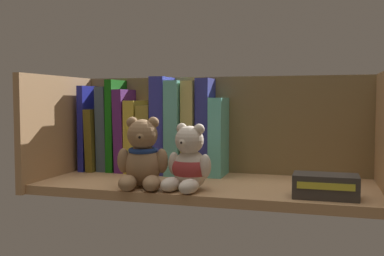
# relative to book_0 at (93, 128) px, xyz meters

# --- Properties ---
(shelf_board) EXTENTS (0.73, 0.29, 0.02)m
(shelf_board) POSITION_rel_book_0_xyz_m (0.34, -0.11, -0.12)
(shelf_board) COLOR tan
(shelf_board) RESTS_ON ground
(shelf_back_panel) EXTENTS (0.75, 0.01, 0.26)m
(shelf_back_panel) POSITION_rel_book_0_xyz_m (0.34, 0.04, 0.00)
(shelf_back_panel) COLOR olive
(shelf_back_panel) RESTS_ON ground
(shelf_side_panel_left) EXTENTS (0.02, 0.31, 0.26)m
(shelf_side_panel_left) POSITION_rel_book_0_xyz_m (-0.03, -0.11, 0.00)
(shelf_side_panel_left) COLOR tan
(shelf_side_panel_left) RESTS_ON ground
(book_0) EXTENTS (0.02, 0.13, 0.22)m
(book_0) POSITION_rel_book_0_xyz_m (0.00, 0.00, 0.00)
(book_0) COLOR #1C219A
(book_0) RESTS_ON shelf_board
(book_1) EXTENTS (0.03, 0.13, 0.16)m
(book_1) POSITION_rel_book_0_xyz_m (0.02, 0.00, -0.03)
(book_1) COLOR brown
(book_1) RESTS_ON shelf_board
(book_2) EXTENTS (0.03, 0.11, 0.22)m
(book_2) POSITION_rel_book_0_xyz_m (0.05, 0.00, -0.00)
(book_2) COLOR #3D4F60
(book_2) RESTS_ON shelf_board
(book_3) EXTENTS (0.02, 0.12, 0.24)m
(book_3) POSITION_rel_book_0_xyz_m (0.08, 0.00, 0.01)
(book_3) COLOR #126510
(book_3) RESTS_ON shelf_board
(book_4) EXTENTS (0.03, 0.12, 0.21)m
(book_4) POSITION_rel_book_0_xyz_m (0.10, 0.00, -0.00)
(book_4) COLOR #56206F
(book_4) RESTS_ON shelf_board
(book_5) EXTENTS (0.03, 0.12, 0.18)m
(book_5) POSITION_rel_book_0_xyz_m (0.13, 0.00, -0.02)
(book_5) COLOR gold
(book_5) RESTS_ON shelf_board
(book_6) EXTENTS (0.03, 0.12, 0.17)m
(book_6) POSITION_rel_book_0_xyz_m (0.17, 0.00, -0.02)
(book_6) COLOR olive
(book_6) RESTS_ON shelf_board
(book_7) EXTENTS (0.04, 0.12, 0.24)m
(book_7) POSITION_rel_book_0_xyz_m (0.20, 0.00, 0.01)
(book_7) COLOR #3236A9
(book_7) RESTS_ON shelf_board
(book_8) EXTENTS (0.03, 0.14, 0.23)m
(book_8) POSITION_rel_book_0_xyz_m (0.24, 0.00, 0.01)
(book_8) COLOR #63BCB1
(book_8) RESTS_ON shelf_board
(book_9) EXTENTS (0.03, 0.11, 0.23)m
(book_9) POSITION_rel_book_0_xyz_m (0.28, 0.00, 0.00)
(book_9) COLOR tan
(book_9) RESTS_ON shelf_board
(book_10) EXTENTS (0.03, 0.09, 0.24)m
(book_10) POSITION_rel_book_0_xyz_m (0.31, 0.00, 0.01)
(book_10) COLOR #313594
(book_10) RESTS_ON shelf_board
(book_11) EXTENTS (0.03, 0.12, 0.19)m
(book_11) POSITION_rel_book_0_xyz_m (0.35, 0.00, -0.02)
(book_11) COLOR #5FC7BA
(book_11) RESTS_ON shelf_board
(teddy_bear_larger) EXTENTS (0.11, 0.12, 0.15)m
(teddy_bear_larger) POSITION_rel_book_0_xyz_m (0.23, -0.21, -0.05)
(teddy_bear_larger) COLOR #93704C
(teddy_bear_larger) RESTS_ON shelf_board
(teddy_bear_smaller) EXTENTS (0.10, 0.11, 0.14)m
(teddy_bear_smaller) POSITION_rel_book_0_xyz_m (0.33, -0.20, -0.06)
(teddy_bear_smaller) COLOR beige
(teddy_bear_smaller) RESTS_ON shelf_board
(small_product_box) EXTENTS (0.12, 0.07, 0.04)m
(small_product_box) POSITION_rel_book_0_xyz_m (0.60, -0.20, -0.09)
(small_product_box) COLOR #38332D
(small_product_box) RESTS_ON shelf_board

